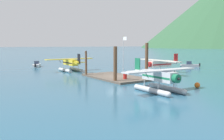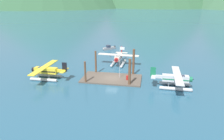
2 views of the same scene
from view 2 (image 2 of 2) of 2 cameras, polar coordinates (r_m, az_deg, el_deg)
The scene contains 13 objects.
ground_plane at distance 43.13m, azimuth -0.11°, elevation -2.59°, with size 1200.00×1200.00×0.00m, color #285670.
dock_platform at distance 43.07m, azimuth -0.11°, elevation -2.40°, with size 12.33×6.53×0.30m, color brown.
piling_near_left at distance 40.66m, azimuth -7.46°, elevation -0.72°, with size 0.38×0.38×4.52m, color brown.
piling_near_right at distance 39.17m, azimuth 4.92°, elevation -0.72°, with size 0.51×0.51×5.38m, color brown.
piling_far_left at distance 45.96m, azimuth -4.54°, elevation 2.16°, with size 0.40×0.40×5.20m, color brown.
piling_far_right at distance 44.69m, azimuth 6.00°, elevation 2.09°, with size 0.51×0.51×5.90m, color brown.
flagpole at distance 41.89m, azimuth 2.36°, elevation 3.17°, with size 0.95×0.10×6.76m.
fuel_drum at distance 42.03m, azimuth 4.34°, elevation -2.15°, with size 0.62×0.62×0.88m.
mooring_buoy at distance 46.39m, azimuth 17.36°, elevation -1.43°, with size 0.72×0.72×0.72m, color orange.
seaplane_silver_stbd_aft at distance 40.25m, azimuth 17.21°, elevation -2.69°, with size 7.98×10.43×3.84m.
seaplane_cream_bow_centre at distance 52.61m, azimuth 1.83°, elevation 3.22°, with size 10.46×7.98×3.84m.
seaplane_yellow_port_aft at distance 44.90m, azimuth -17.89°, elevation -0.51°, with size 7.98×10.41×3.84m.
boat_grey_open_north at distance 69.24m, azimuth -0.91°, elevation 6.14°, with size 4.08×3.97×1.50m.
Camera 2 is at (7.35, -39.44, 15.82)m, focal length 32.86 mm.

